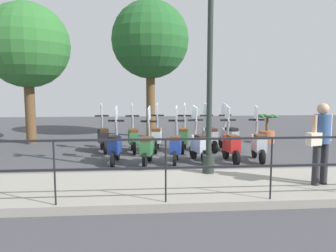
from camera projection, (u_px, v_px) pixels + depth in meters
ground_plane at (185, 157)px, 9.66m from camera, size 28.00×28.00×0.00m
promenade_walkway at (206, 186)px, 6.53m from camera, size 2.20×20.00×0.15m
fence_railing at (219, 156)px, 5.40m from camera, size 0.04×16.03×1.07m
lamp_post_near at (210, 80)px, 7.04m from camera, size 0.26×0.90×4.61m
pedestrian_with_bag at (321, 137)px, 6.29m from camera, size 0.45×0.62×1.59m
tree_large at (27, 46)px, 11.59m from camera, size 3.00×3.00×5.03m
tree_distant at (150, 40)px, 13.18m from camera, size 3.12×3.12×5.52m
potted_palm at (267, 131)px, 12.05m from camera, size 1.06×0.66×1.05m
scooter_near_0 at (258, 144)px, 9.06m from camera, size 1.23×0.44×1.54m
scooter_near_1 at (231, 145)px, 8.95m from camera, size 1.23×0.44×1.54m
scooter_near_2 at (199, 145)px, 8.96m from camera, size 1.22×0.51×1.54m
scooter_near_3 at (176, 145)px, 8.81m from camera, size 1.23×0.47×1.54m
scooter_near_4 at (147, 147)px, 8.60m from camera, size 1.22×0.47×1.54m
scooter_near_5 at (115, 146)px, 8.78m from camera, size 1.23×0.44×1.54m
scooter_far_0 at (229, 136)px, 10.60m from camera, size 1.20×0.54×1.54m
scooter_far_1 at (209, 136)px, 10.52m from camera, size 1.22×0.49×1.54m
scooter_far_2 at (184, 137)px, 10.43m from camera, size 1.22×0.49×1.54m
scooter_far_3 at (157, 136)px, 10.51m from camera, size 1.23×0.44×1.54m
scooter_far_4 at (133, 137)px, 10.30m from camera, size 1.23×0.44×1.54m
scooter_far_5 at (103, 137)px, 10.36m from camera, size 1.21×0.51×1.54m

